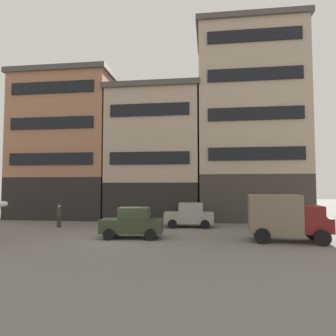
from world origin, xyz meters
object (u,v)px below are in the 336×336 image
object	(u,v)px
sedan_dark	(133,223)
sedan_light	(189,215)
pedestrian_officer	(59,214)
delivery_truck_near	(285,216)

from	to	relation	value
sedan_dark	sedan_light	bearing A→B (deg)	59.55
pedestrian_officer	sedan_dark	bearing A→B (deg)	-30.23
sedan_dark	delivery_truck_near	bearing A→B (deg)	-0.42
delivery_truck_near	pedestrian_officer	xyz separation A→B (m)	(-15.48, 3.95, -0.44)
sedan_dark	sedan_light	distance (m)	6.13
sedan_light	pedestrian_officer	xyz separation A→B (m)	(-9.77, -1.40, 0.07)
sedan_light	delivery_truck_near	bearing A→B (deg)	-43.11
delivery_truck_near	pedestrian_officer	bearing A→B (deg)	165.69
delivery_truck_near	sedan_light	bearing A→B (deg)	136.89
sedan_dark	pedestrian_officer	size ratio (longest dim) A/B	2.12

